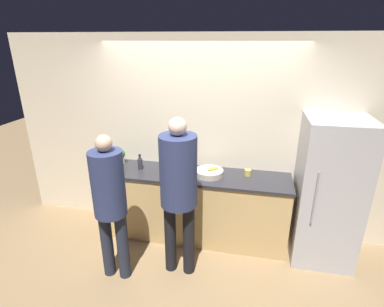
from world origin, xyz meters
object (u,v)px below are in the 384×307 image
Objects in this scene: person_center at (179,184)px; cup_yellow at (248,173)px; utensil_crock at (164,164)px; potted_plant at (120,156)px; person_left at (110,198)px; bottle_clear at (181,165)px; refrigerator at (328,192)px; bottle_red at (191,160)px; bottle_dark at (140,163)px; fruit_bowl at (209,173)px.

cup_yellow is (0.69, 0.76, -0.15)m from person_center.
utensil_crock is 0.64m from potted_plant.
person_left is 8.62× the size of bottle_clear.
refrigerator is 0.96× the size of person_center.
bottle_red reaches higher than bottle_clear.
potted_plant is (-0.96, -0.10, 0.02)m from bottle_red.
bottle_dark is (-0.02, 0.90, 0.01)m from person_left.
refrigerator reaches higher than bottle_red.
fruit_bowl is at bearing 178.35° from refrigerator.
utensil_crock is (-2.00, 0.10, 0.13)m from refrigerator.
fruit_bowl is at bearing 71.49° from person_center.
person_left is at bearing -71.48° from potted_plant.
person_center reaches higher than fruit_bowl.
bottle_red is (0.33, 0.17, 0.02)m from utensil_crock.
refrigerator is 2.65m from potted_plant.
cup_yellow is at bearing 3.25° from bottle_dark.
person_left reaches higher than utensil_crock.
cup_yellow is at bearing 0.84° from bottle_clear.
refrigerator is 8.58× the size of potted_plant.
person_center is 8.98× the size of potted_plant.
person_center is at bearing -78.19° from bottle_clear.
utensil_crock is (0.29, 0.95, 0.01)m from person_left.
cup_yellow is at bearing -1.30° from potted_plant.
person_center is 23.02× the size of cup_yellow.
person_center is at bearing -158.74° from refrigerator.
person_center is (-1.62, -0.63, 0.25)m from refrigerator.
utensil_crock reaches higher than fruit_bowl.
person_left reaches higher than potted_plant.
bottle_dark is (-2.31, 0.05, 0.13)m from refrigerator.
utensil_crock is at bearing 177.06° from refrigerator.
person_center is at bearing -132.25° from cup_yellow.
bottle_dark is (-0.63, -0.22, -0.01)m from bottle_red.
bottle_dark is (-0.92, 0.01, 0.04)m from fruit_bowl.
person_center is at bearing -44.51° from bottle_dark.
fruit_bowl is at bearing -0.93° from bottle_dark.
utensil_crock is (-0.39, 0.73, -0.11)m from person_center.
bottle_dark is at bearing -160.85° from bottle_red.
bottle_clear is 0.87m from potted_plant.
refrigerator reaches higher than person_left.
fruit_bowl is at bearing -39.62° from bottle_red.
bottle_red is (-0.06, 0.90, -0.10)m from person_center.
bottle_red is at bearing 19.15° from bottle_dark.
refrigerator is 21.99× the size of cup_yellow.
person_left is 8.22× the size of potted_plant.
person_center is (0.68, 0.22, 0.13)m from person_left.
person_center is 6.32× the size of utensil_crock.
bottle_clear is 0.96× the size of bottle_dark.
bottle_red is 0.77m from cup_yellow.
person_left is 1.08m from potted_plant.
refrigerator reaches higher than bottle_dark.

